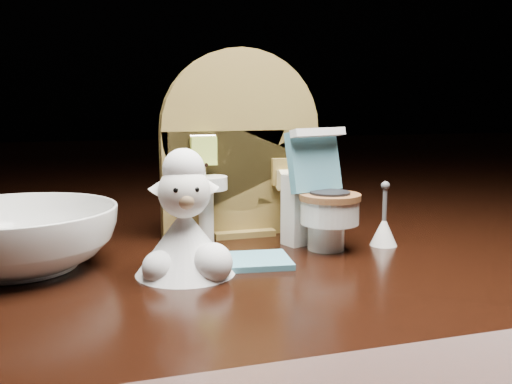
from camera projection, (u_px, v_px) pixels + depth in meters
backdrop_panel at (240, 155)px, 0.46m from camera, size 0.13×0.05×0.15m
toy_toilet at (319, 204)px, 0.43m from camera, size 0.05×0.06×0.09m
bath_mat at (253, 261)px, 0.39m from camera, size 0.06×0.05×0.00m
toilet_brush at (384, 229)px, 0.43m from camera, size 0.02×0.02×0.05m
plush_lamb at (186, 231)px, 0.36m from camera, size 0.06×0.06×0.08m
ceramic_bowl at (18, 238)px, 0.37m from camera, size 0.16×0.16×0.04m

